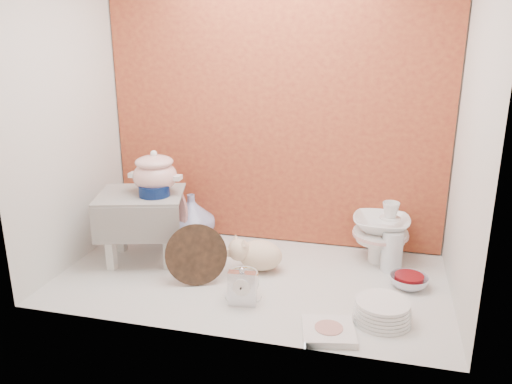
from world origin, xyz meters
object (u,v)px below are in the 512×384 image
at_px(blue_white_vase, 192,218).
at_px(porcelain_tower, 381,231).
at_px(step_stool, 143,227).
at_px(soup_tureen, 155,172).
at_px(plush_pig, 260,255).
at_px(gold_rim_teacup, 243,283).
at_px(mantel_clock, 242,287).
at_px(dinner_plate_stack, 382,311).
at_px(crystal_bowl, 409,282).
at_px(floral_platter, 160,209).

xyz_separation_m(blue_white_vase, porcelain_tower, (1.01, -0.02, 0.03)).
xyz_separation_m(step_stool, soup_tureen, (0.07, 0.02, 0.28)).
bearing_deg(step_stool, plush_pig, -14.70).
bearing_deg(step_stool, gold_rim_teacup, -39.74).
distance_m(plush_pig, gold_rim_teacup, 0.27).
bearing_deg(porcelain_tower, plush_pig, -155.79).
distance_m(mantel_clock, porcelain_tower, 0.81).
distance_m(step_stool, dinner_plate_stack, 1.23).
xyz_separation_m(blue_white_vase, crystal_bowl, (1.15, -0.28, -0.11)).
xyz_separation_m(gold_rim_teacup, dinner_plate_stack, (0.59, -0.05, -0.02)).
bearing_deg(step_stool, porcelain_tower, -3.31).
height_order(mantel_clock, crystal_bowl, mantel_clock).
relative_size(step_stool, floral_platter, 1.10).
bearing_deg(dinner_plate_stack, porcelain_tower, 92.38).
bearing_deg(gold_rim_teacup, plush_pig, 88.26).
relative_size(mantel_clock, dinner_plate_stack, 0.74).
height_order(step_stool, blue_white_vase, step_stool).
height_order(blue_white_vase, plush_pig, blue_white_vase).
bearing_deg(crystal_bowl, dinner_plate_stack, -109.47).
bearing_deg(plush_pig, crystal_bowl, -2.57).
bearing_deg(blue_white_vase, floral_platter, -162.88).
xyz_separation_m(dinner_plate_stack, crystal_bowl, (0.11, 0.32, -0.02)).
height_order(floral_platter, gold_rim_teacup, floral_platter).
bearing_deg(gold_rim_teacup, blue_white_vase, 129.12).
relative_size(soup_tureen, gold_rim_teacup, 1.84).
distance_m(blue_white_vase, dinner_plate_stack, 1.20).
bearing_deg(mantel_clock, dinner_plate_stack, -3.80).
distance_m(gold_rim_teacup, porcelain_tower, 0.78).
xyz_separation_m(floral_platter, porcelain_tower, (1.18, 0.03, -0.03)).
relative_size(floral_platter, blue_white_vase, 1.41).
height_order(mantel_clock, dinner_plate_stack, mantel_clock).
relative_size(floral_platter, mantel_clock, 2.16).
bearing_deg(floral_platter, step_stool, -85.86).
height_order(soup_tureen, plush_pig, soup_tureen).
xyz_separation_m(blue_white_vase, gold_rim_teacup, (0.45, -0.55, -0.07)).
bearing_deg(floral_platter, plush_pig, -19.90).
bearing_deg(plush_pig, gold_rim_teacup, -94.16).
relative_size(blue_white_vase, crystal_bowl, 1.53).
xyz_separation_m(floral_platter, plush_pig, (0.62, -0.22, -0.10)).
bearing_deg(blue_white_vase, dinner_plate_stack, -30.04).
bearing_deg(porcelain_tower, crystal_bowl, -61.33).
distance_m(blue_white_vase, porcelain_tower, 1.01).
relative_size(dinner_plate_stack, porcelain_tower, 0.73).
xyz_separation_m(blue_white_vase, dinner_plate_stack, (1.04, -0.60, -0.09)).
distance_m(floral_platter, mantel_clock, 0.85).
xyz_separation_m(mantel_clock, plush_pig, (-0.01, 0.34, -0.00)).
bearing_deg(soup_tureen, plush_pig, -0.85).
distance_m(crystal_bowl, porcelain_tower, 0.32).
bearing_deg(floral_platter, dinner_plate_stack, -24.55).
relative_size(soup_tureen, crystal_bowl, 1.48).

